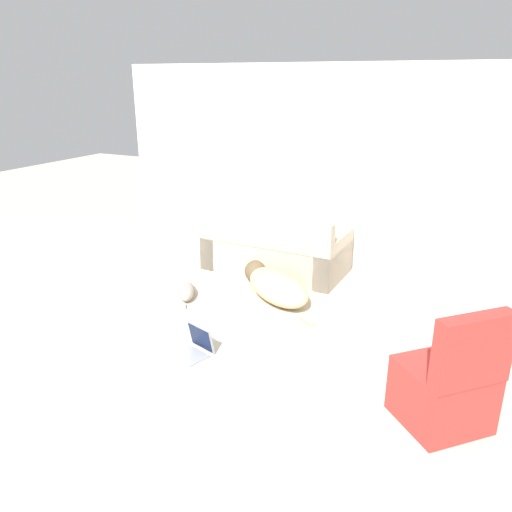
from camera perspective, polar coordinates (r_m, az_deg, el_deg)
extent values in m
plane|color=#BCB29E|center=(3.63, -7.31, -19.99)|extent=(20.00, 20.00, 0.00)
cube|color=silver|center=(6.26, 11.03, 9.56)|extent=(6.47, 0.06, 2.48)
cube|color=tan|center=(6.28, 2.28, 0.23)|extent=(1.75, 0.90, 0.42)
cube|color=tan|center=(5.84, 0.78, 2.85)|extent=(1.73, 0.19, 0.37)
cube|color=tan|center=(5.99, 8.88, -0.27)|extent=(0.22, 0.86, 0.56)
cube|color=tan|center=(6.60, -3.68, 1.83)|extent=(0.22, 0.86, 0.56)
ellipsoid|color=tan|center=(5.46, 2.54, -3.53)|extent=(1.08, 1.00, 0.30)
sphere|color=brown|center=(5.94, -0.04, -1.75)|extent=(0.37, 0.37, 0.26)
cylinder|color=tan|center=(5.03, 5.86, -7.31)|extent=(0.23, 0.20, 0.06)
ellipsoid|color=gray|center=(5.57, -7.91, -4.06)|extent=(0.35, 0.44, 0.15)
sphere|color=#A89E93|center=(5.80, -7.73, -3.37)|extent=(0.14, 0.14, 0.10)
cylinder|color=gray|center=(5.37, -8.07, -5.80)|extent=(0.07, 0.10, 0.02)
cube|color=gray|center=(4.50, -7.66, -11.24)|extent=(0.35, 0.32, 0.02)
cube|color=gray|center=(4.51, -6.30, -9.22)|extent=(0.30, 0.15, 0.24)
cube|color=#0F1938|center=(4.51, -6.40, -9.26)|extent=(0.27, 0.13, 0.21)
cube|color=#B72D28|center=(3.85, 20.44, -14.56)|extent=(0.76, 0.76, 0.44)
cube|color=#B72D28|center=(3.48, 23.57, -9.91)|extent=(0.47, 0.48, 0.49)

